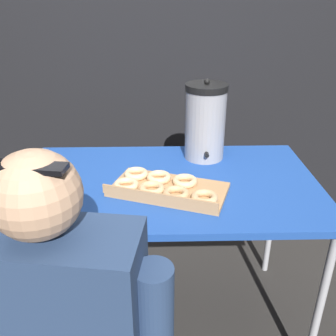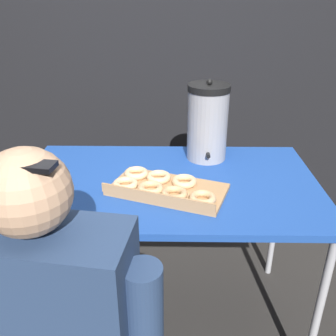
% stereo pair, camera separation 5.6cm
% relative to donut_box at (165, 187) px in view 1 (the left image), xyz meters
% --- Properties ---
extents(ground_plane, '(12.00, 12.00, 0.00)m').
position_rel_donut_box_xyz_m(ground_plane, '(0.02, 0.09, -0.79)').
color(ground_plane, '#2D2B28').
extents(back_wall, '(6.00, 0.11, 2.40)m').
position_rel_donut_box_xyz_m(back_wall, '(0.02, 1.09, 0.42)').
color(back_wall, black).
rests_on(back_wall, ground).
extents(folding_table, '(1.24, 0.75, 0.77)m').
position_rel_donut_box_xyz_m(folding_table, '(0.02, 0.09, -0.07)').
color(folding_table, '#1E479E').
rests_on(folding_table, ground).
extents(donut_box, '(0.50, 0.37, 0.05)m').
position_rel_donut_box_xyz_m(donut_box, '(0.00, 0.00, 0.00)').
color(donut_box, tan).
rests_on(donut_box, folding_table).
extents(coffee_urn, '(0.19, 0.21, 0.37)m').
position_rel_donut_box_xyz_m(coffee_urn, '(0.19, 0.33, 0.15)').
color(coffee_urn, '#939399').
rests_on(coffee_urn, folding_table).
extents(cell_phone, '(0.07, 0.13, 0.01)m').
position_rel_donut_box_xyz_m(cell_phone, '(-0.39, -0.11, -0.01)').
color(cell_phone, black).
rests_on(cell_phone, folding_table).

